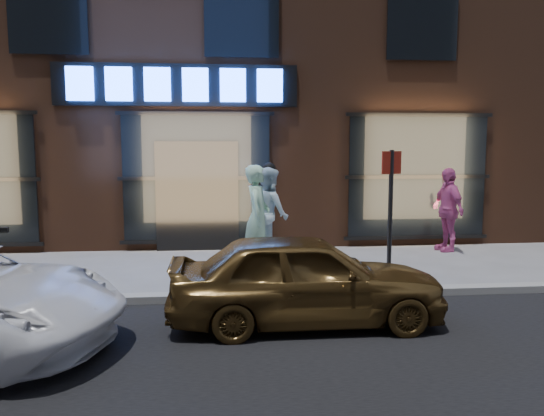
{
  "coord_description": "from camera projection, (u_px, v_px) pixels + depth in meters",
  "views": [
    {
      "loc": [
        0.49,
        -7.78,
        2.33
      ],
      "look_at": [
        1.42,
        1.6,
        1.2
      ],
      "focal_mm": 35.0,
      "sensor_mm": 36.0,
      "label": 1
    }
  ],
  "objects": [
    {
      "name": "curb",
      "position": [
        188.0,
        297.0,
        7.91
      ],
      "size": [
        60.0,
        0.25,
        0.12
      ],
      "primitive_type": "cube",
      "color": "gray",
      "rests_on": "ground"
    },
    {
      "name": "storefront_building",
      "position": [
        201.0,
        46.0,
        15.2
      ],
      "size": [
        30.2,
        8.28,
        10.3
      ],
      "color": "#54301E",
      "rests_on": "ground"
    },
    {
      "name": "sign_post",
      "position": [
        390.0,
        206.0,
        8.4
      ],
      "size": [
        0.35,
        0.15,
        2.25
      ],
      "rotation": [
        0.0,
        0.0,
        0.34
      ],
      "color": "#262628",
      "rests_on": "ground"
    },
    {
      "name": "man_bowtie",
      "position": [
        258.0,
        216.0,
        10.04
      ],
      "size": [
        0.6,
        0.79,
        1.95
      ],
      "primitive_type": "imported",
      "rotation": [
        0.0,
        0.0,
        1.37
      ],
      "color": "#B0E7BB",
      "rests_on": "ground"
    },
    {
      "name": "man_cap",
      "position": [
        269.0,
        213.0,
        10.73
      ],
      "size": [
        0.98,
        1.1,
        1.89
      ],
      "primitive_type": "imported",
      "rotation": [
        0.0,
        0.0,
        1.9
      ],
      "color": "white",
      "rests_on": "ground"
    },
    {
      "name": "ground",
      "position": [
        188.0,
        301.0,
        7.92
      ],
      "size": [
        90.0,
        90.0,
        0.0
      ],
      "primitive_type": "plane",
      "color": "slate",
      "rests_on": "ground"
    },
    {
      "name": "gold_sedan",
      "position": [
        305.0,
        278.0,
        6.87
      ],
      "size": [
        3.55,
        1.43,
        1.21
      ],
      "primitive_type": "imported",
      "rotation": [
        0.0,
        0.0,
        1.57
      ],
      "color": "brown",
      "rests_on": "ground"
    },
    {
      "name": "passerby",
      "position": [
        447.0,
        210.0,
        11.61
      ],
      "size": [
        0.59,
        1.12,
        1.83
      ],
      "primitive_type": "imported",
      "rotation": [
        0.0,
        0.0,
        -1.44
      ],
      "color": "#D2569B",
      "rests_on": "ground"
    }
  ]
}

